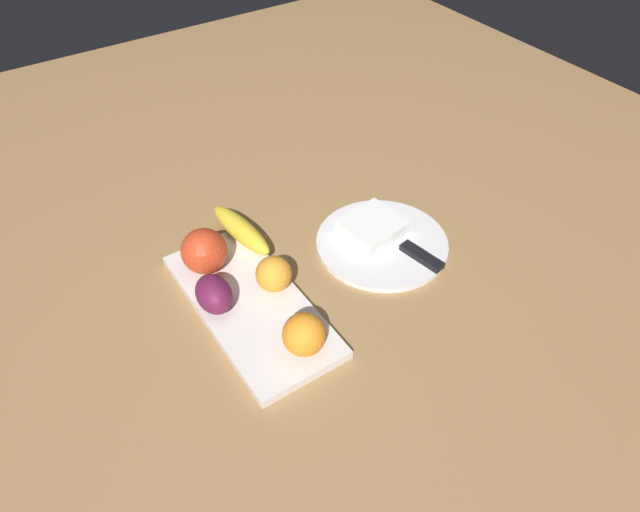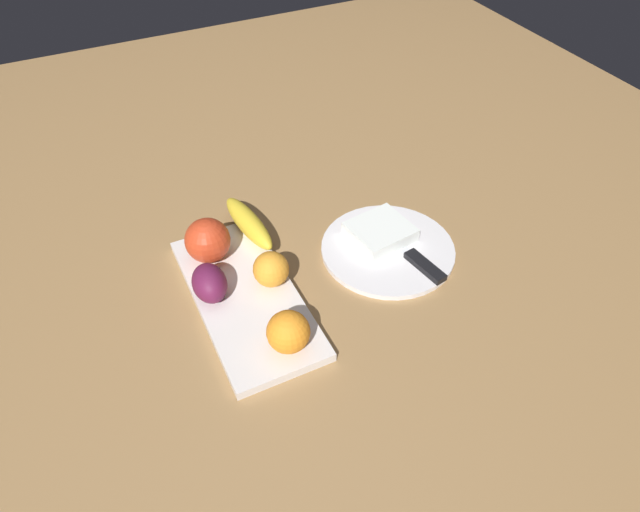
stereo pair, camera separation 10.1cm
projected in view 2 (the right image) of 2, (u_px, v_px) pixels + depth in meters
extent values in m
plane|color=#9C7546|center=(271.00, 299.00, 1.00)|extent=(2.40, 2.40, 0.00)
cube|color=white|center=(246.00, 297.00, 0.99)|extent=(0.37, 0.17, 0.02)
sphere|color=red|center=(208.00, 240.00, 1.03)|extent=(0.08, 0.08, 0.08)
ellipsoid|color=yellow|center=(249.00, 223.00, 1.09)|extent=(0.18, 0.06, 0.04)
sphere|color=orange|center=(271.00, 269.00, 0.99)|extent=(0.06, 0.06, 0.06)
sphere|color=orange|center=(288.00, 332.00, 0.88)|extent=(0.07, 0.07, 0.07)
ellipsoid|color=#601A3F|center=(210.00, 283.00, 0.97)|extent=(0.08, 0.06, 0.06)
cylinder|color=white|center=(388.00, 249.00, 1.09)|extent=(0.25, 0.25, 0.01)
cube|color=white|center=(380.00, 232.00, 1.10)|extent=(0.12, 0.12, 0.03)
cube|color=silver|center=(403.00, 250.00, 1.08)|extent=(0.15, 0.04, 0.00)
cube|color=black|center=(425.00, 266.00, 1.04)|extent=(0.09, 0.04, 0.01)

